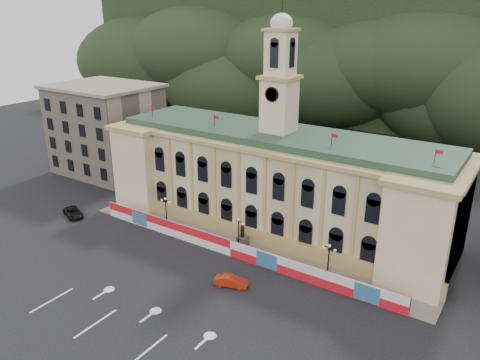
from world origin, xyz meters
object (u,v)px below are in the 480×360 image
Objects in this scene: lamp_center at (239,231)px; black_suv at (73,212)px; statue at (242,240)px; red_sedan at (231,281)px.

black_suv is at bearing -169.05° from lamp_center.
statue is 0.67× the size of black_suv.
red_sedan reaches higher than black_suv.
red_sedan is at bearing -73.16° from black_suv.
red_sedan is (4.40, -8.24, -2.36)m from lamp_center.
lamp_center is at bearing -90.00° from statue.
red_sedan is at bearing -64.53° from statue.
lamp_center is 30.65m from black_suv.
lamp_center reaches higher than black_suv.
black_suv is (-30.00, -5.80, -2.37)m from lamp_center.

